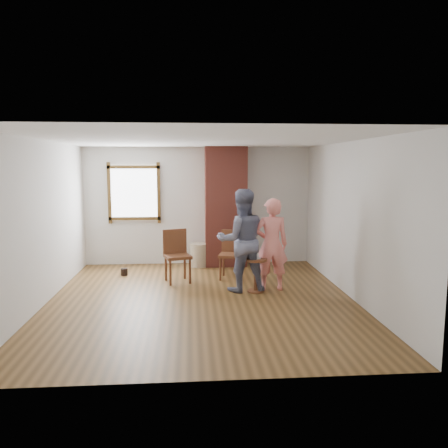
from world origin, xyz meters
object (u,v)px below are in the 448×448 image
(dining_chair_left, at_px, (176,252))
(man, at_px, (242,240))
(dining_chair_right, at_px, (232,251))
(side_table, at_px, (256,269))
(stoneware_crock, at_px, (199,255))
(person_pink, at_px, (271,244))

(dining_chair_left, bearing_deg, man, -47.79)
(dining_chair_right, height_order, side_table, dining_chair_right)
(dining_chair_left, height_order, dining_chair_right, dining_chair_left)
(side_table, relative_size, man, 0.33)
(dining_chair_left, bearing_deg, side_table, -46.97)
(stoneware_crock, bearing_deg, person_pink, -57.04)
(stoneware_crock, bearing_deg, dining_chair_left, -111.16)
(side_table, distance_m, man, 0.56)
(dining_chair_right, bearing_deg, man, -69.39)
(stoneware_crock, distance_m, dining_chair_left, 1.30)
(dining_chair_right, distance_m, side_table, 1.07)
(dining_chair_left, xyz_separation_m, side_table, (1.40, -0.84, -0.15))
(stoneware_crock, xyz_separation_m, man, (0.70, -1.91, 0.64))
(stoneware_crock, relative_size, man, 0.28)
(person_pink, bearing_deg, side_table, 23.09)
(man, bearing_deg, stoneware_crock, -75.58)
(dining_chair_left, bearing_deg, person_pink, -38.87)
(side_table, bearing_deg, stoneware_crock, 114.84)
(stoneware_crock, xyz_separation_m, person_pink, (1.23, -1.90, 0.56))
(stoneware_crock, height_order, dining_chair_left, dining_chair_left)
(side_table, height_order, person_pink, person_pink)
(dining_chair_right, xyz_separation_m, person_pink, (0.62, -0.89, 0.29))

